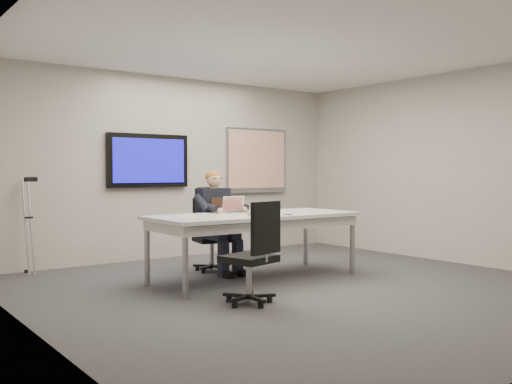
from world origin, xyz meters
TOP-DOWN VIEW (x-y plane):
  - floor at (0.00, 0.00)m, footprint 6.00×6.00m
  - ceiling at (0.00, 0.00)m, footprint 6.00×6.00m
  - wall_back at (0.00, 3.00)m, footprint 6.00×0.02m
  - wall_left at (-3.00, 0.00)m, footprint 0.02×6.00m
  - wall_right at (3.00, 0.00)m, footprint 0.02×6.00m
  - conference_table at (-0.14, 0.75)m, footprint 2.65×1.13m
  - tv_display at (-0.50, 2.95)m, footprint 1.30×0.09m
  - whiteboard at (1.55, 2.97)m, footprint 1.25×0.08m
  - office_chair_far at (-0.24, 1.61)m, footprint 0.54×0.54m
  - office_chair_near at (-0.96, -0.31)m, footprint 0.60×0.60m
  - seated_person at (-0.25, 1.37)m, footprint 0.43×0.74m
  - crutch at (-2.29, 2.78)m, footprint 0.26×0.66m
  - laptop at (-0.22, 1.03)m, footprint 0.33×0.32m
  - name_tent at (-0.32, 0.46)m, footprint 0.26×0.12m
  - pen at (0.09, 0.40)m, footprint 0.03×0.14m

SIDE VIEW (x-z plane):
  - floor at x=0.00m, z-range -0.01..0.01m
  - office_chair_far at x=-0.24m, z-range -0.18..0.79m
  - office_chair_near at x=-0.96m, z-range -0.20..0.84m
  - seated_person at x=-0.25m, z-range -0.13..1.22m
  - crutch at x=-2.29m, z-range -0.02..1.32m
  - conference_table at x=-0.14m, z-range 0.31..1.13m
  - pen at x=0.09m, z-range 0.81..0.82m
  - name_tent at x=-0.32m, z-range 0.81..0.91m
  - laptop at x=-0.22m, z-range 0.76..0.97m
  - wall_back at x=0.00m, z-range 0.00..2.80m
  - wall_left at x=-3.00m, z-range 0.00..2.80m
  - wall_right at x=3.00m, z-range 0.00..2.80m
  - tv_display at x=-0.50m, z-range 1.10..1.90m
  - whiteboard at x=1.55m, z-range 0.98..2.08m
  - ceiling at x=0.00m, z-range 2.79..2.81m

